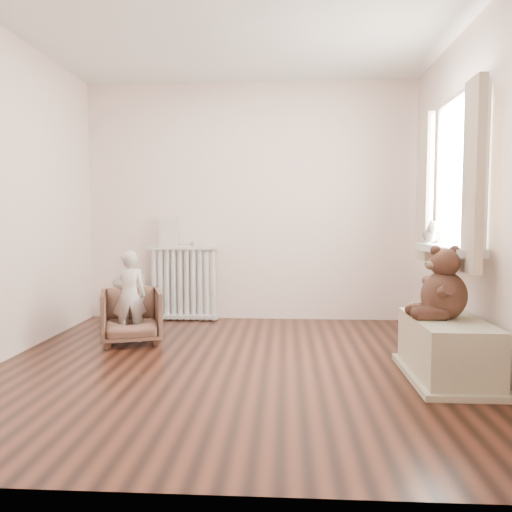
# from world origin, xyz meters

# --- Properties ---
(floor) EXTENTS (3.60, 3.60, 0.01)m
(floor) POSITION_xyz_m (0.00, 0.00, 0.00)
(floor) COLOR black
(floor) RESTS_ON ground
(ceiling) EXTENTS (3.60, 3.60, 0.01)m
(ceiling) POSITION_xyz_m (0.00, 0.00, 2.60)
(ceiling) COLOR white
(ceiling) RESTS_ON ground
(back_wall) EXTENTS (3.60, 0.02, 2.60)m
(back_wall) POSITION_xyz_m (0.00, 1.80, 1.30)
(back_wall) COLOR white
(back_wall) RESTS_ON ground
(front_wall) EXTENTS (3.60, 0.02, 2.60)m
(front_wall) POSITION_xyz_m (0.00, -1.80, 1.30)
(front_wall) COLOR white
(front_wall) RESTS_ON ground
(right_wall) EXTENTS (0.02, 3.60, 2.60)m
(right_wall) POSITION_xyz_m (1.80, 0.00, 1.30)
(right_wall) COLOR white
(right_wall) RESTS_ON ground
(window) EXTENTS (0.03, 0.90, 1.10)m
(window) POSITION_xyz_m (1.76, 0.30, 1.45)
(window) COLOR white
(window) RESTS_ON right_wall
(window_sill) EXTENTS (0.22, 1.10, 0.06)m
(window_sill) POSITION_xyz_m (1.67, 0.30, 0.87)
(window_sill) COLOR silver
(window_sill) RESTS_ON right_wall
(curtain_left) EXTENTS (0.06, 0.26, 1.30)m
(curtain_left) POSITION_xyz_m (1.65, -0.27, 1.39)
(curtain_left) COLOR beige
(curtain_left) RESTS_ON right_wall
(curtain_right) EXTENTS (0.06, 0.26, 1.30)m
(curtain_right) POSITION_xyz_m (1.65, 0.87, 1.39)
(curtain_right) COLOR beige
(curtain_right) RESTS_ON right_wall
(radiator) EXTENTS (0.77, 0.15, 0.81)m
(radiator) POSITION_xyz_m (-0.72, 1.68, 0.39)
(radiator) COLOR silver
(radiator) RESTS_ON floor
(paper_doll) EXTENTS (0.20, 0.02, 0.33)m
(paper_doll) POSITION_xyz_m (-0.89, 1.68, 0.98)
(paper_doll) COLOR beige
(paper_doll) RESTS_ON radiator
(tin_a) EXTENTS (0.09, 0.09, 0.05)m
(tin_a) POSITION_xyz_m (-0.60, 1.68, 0.84)
(tin_a) COLOR #A59E8C
(tin_a) RESTS_ON radiator
(toy_vanity) EXTENTS (0.31, 0.22, 0.49)m
(toy_vanity) POSITION_xyz_m (-1.26, 1.65, 0.28)
(toy_vanity) COLOR silver
(toy_vanity) RESTS_ON floor
(armchair) EXTENTS (0.66, 0.67, 0.48)m
(armchair) POSITION_xyz_m (-0.98, 0.64, 0.24)
(armchair) COLOR brown
(armchair) RESTS_ON floor
(child) EXTENTS (0.34, 0.28, 0.81)m
(child) POSITION_xyz_m (-0.98, 0.59, 0.43)
(child) COLOR beige
(child) RESTS_ON armchair
(toy_bench) EXTENTS (0.47, 0.89, 0.42)m
(toy_bench) POSITION_xyz_m (1.52, -0.23, 0.20)
(toy_bench) COLOR #C0B996
(toy_bench) RESTS_ON floor
(teddy_bear) EXTENTS (0.41, 0.33, 0.50)m
(teddy_bear) POSITION_xyz_m (1.50, -0.21, 0.67)
(teddy_bear) COLOR #311B13
(teddy_bear) RESTS_ON toy_bench
(plush_cat) EXTENTS (0.16, 0.24, 0.20)m
(plush_cat) POSITION_xyz_m (1.66, 0.70, 1.00)
(plush_cat) COLOR #6D625B
(plush_cat) RESTS_ON window_sill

